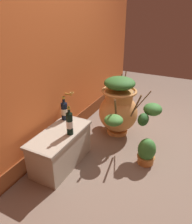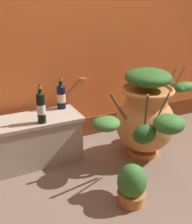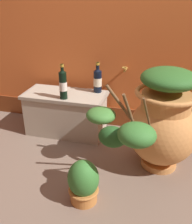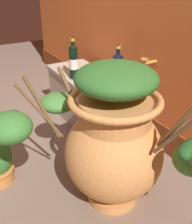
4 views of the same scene
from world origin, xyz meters
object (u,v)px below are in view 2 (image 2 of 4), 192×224
at_px(wine_bottle_middle, 41,106).
at_px(potted_shrub, 132,185).
at_px(terracotta_urn, 146,115).
at_px(wine_bottle_left, 61,95).

distance_m(wine_bottle_middle, potted_shrub, 0.95).
bearing_deg(terracotta_urn, potted_shrub, -132.25).
relative_size(wine_bottle_middle, potted_shrub, 1.00).
distance_m(wine_bottle_left, wine_bottle_middle, 0.35).
relative_size(wine_bottle_left, potted_shrub, 0.90).
xyz_separation_m(terracotta_urn, potted_shrub, (-0.48, -0.53, -0.26)).
bearing_deg(wine_bottle_left, potted_shrub, -81.00).
distance_m(wine_bottle_left, potted_shrub, 1.07).
distance_m(terracotta_urn, potted_shrub, 0.76).
bearing_deg(terracotta_urn, wine_bottle_middle, 166.02).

